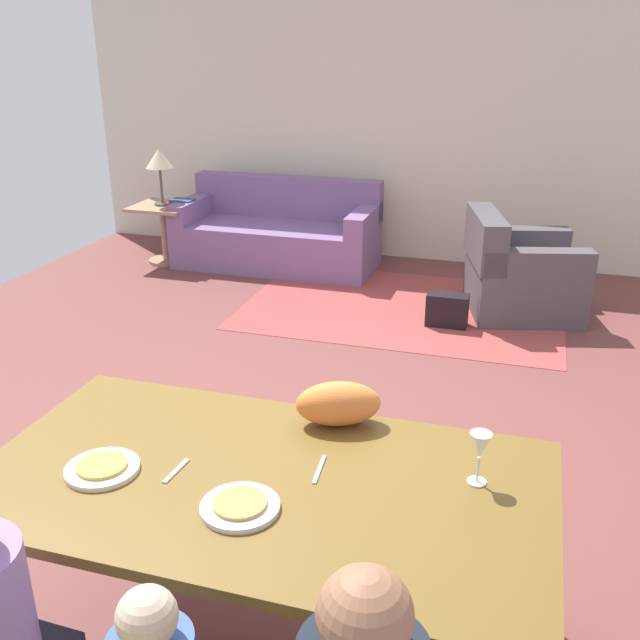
# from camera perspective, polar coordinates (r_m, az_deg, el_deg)

# --- Properties ---
(ground_plane) EXTENTS (7.13, 6.22, 0.02)m
(ground_plane) POSITION_cam_1_polar(r_m,az_deg,el_deg) (4.61, 1.86, -6.01)
(ground_plane) COLOR brown
(back_wall) EXTENTS (7.13, 0.10, 2.70)m
(back_wall) POSITION_cam_1_polar(r_m,az_deg,el_deg) (7.22, 8.79, 15.25)
(back_wall) COLOR beige
(back_wall) RESTS_ON ground_plane
(dining_table) EXTENTS (1.92, 1.04, 0.76)m
(dining_table) POSITION_cam_1_polar(r_m,az_deg,el_deg) (2.49, -4.64, -13.56)
(dining_table) COLOR brown
(dining_table) RESTS_ON ground_plane
(plate_near_man) EXTENTS (0.25, 0.25, 0.02)m
(plate_near_man) POSITION_cam_1_polar(r_m,az_deg,el_deg) (2.58, -16.88, -11.23)
(plate_near_man) COLOR silver
(plate_near_man) RESTS_ON dining_table
(pizza_near_man) EXTENTS (0.17, 0.17, 0.01)m
(pizza_near_man) POSITION_cam_1_polar(r_m,az_deg,el_deg) (2.58, -16.91, -10.95)
(pizza_near_man) COLOR gold
(pizza_near_man) RESTS_ON plate_near_man
(plate_near_child) EXTENTS (0.25, 0.25, 0.02)m
(plate_near_child) POSITION_cam_1_polar(r_m,az_deg,el_deg) (2.32, -6.36, -14.52)
(plate_near_child) COLOR silver
(plate_near_child) RESTS_ON dining_table
(pizza_near_child) EXTENTS (0.17, 0.17, 0.01)m
(pizza_near_child) POSITION_cam_1_polar(r_m,az_deg,el_deg) (2.31, -6.38, -14.22)
(pizza_near_child) COLOR gold
(pizza_near_child) RESTS_ON plate_near_child
(wine_glass) EXTENTS (0.07, 0.07, 0.19)m
(wine_glass) POSITION_cam_1_polar(r_m,az_deg,el_deg) (2.41, 12.56, -9.86)
(wine_glass) COLOR silver
(wine_glass) RESTS_ON dining_table
(fork) EXTENTS (0.03, 0.15, 0.01)m
(fork) POSITION_cam_1_polar(r_m,az_deg,el_deg) (2.53, -11.33, -11.64)
(fork) COLOR silver
(fork) RESTS_ON dining_table
(knife) EXTENTS (0.03, 0.17, 0.01)m
(knife) POSITION_cam_1_polar(r_m,az_deg,el_deg) (2.49, -0.05, -11.74)
(knife) COLOR silver
(knife) RESTS_ON dining_table
(cat) EXTENTS (0.36, 0.26, 0.17)m
(cat) POSITION_cam_1_polar(r_m,az_deg,el_deg) (2.71, 1.46, -6.65)
(cat) COLOR orange
(cat) RESTS_ON dining_table
(area_rug) EXTENTS (2.60, 1.80, 0.01)m
(area_rug) POSITION_cam_1_polar(r_m,az_deg,el_deg) (6.07, 6.57, 1.03)
(area_rug) COLOR #9D403D
(area_rug) RESTS_ON ground_plane
(couch) EXTENTS (1.92, 0.86, 0.82)m
(couch) POSITION_cam_1_polar(r_m,az_deg,el_deg) (7.13, -3.30, 6.78)
(couch) COLOR slate
(couch) RESTS_ON ground_plane
(armchair) EXTENTS (1.05, 1.04, 0.82)m
(armchair) POSITION_cam_1_polar(r_m,az_deg,el_deg) (6.07, 15.43, 3.51)
(armchair) COLOR #4B454A
(armchair) RESTS_ON ground_plane
(side_table) EXTENTS (0.56, 0.56, 0.58)m
(side_table) POSITION_cam_1_polar(r_m,az_deg,el_deg) (7.33, -12.23, 7.36)
(side_table) COLOR #A57C5C
(side_table) RESTS_ON ground_plane
(table_lamp) EXTENTS (0.26, 0.26, 0.54)m
(table_lamp) POSITION_cam_1_polar(r_m,az_deg,el_deg) (7.20, -12.63, 12.23)
(table_lamp) COLOR #454E3B
(table_lamp) RESTS_ON side_table
(book_lower) EXTENTS (0.22, 0.16, 0.03)m
(book_lower) POSITION_cam_1_polar(r_m,az_deg,el_deg) (7.23, -11.20, 9.01)
(book_lower) COLOR #A12831
(book_lower) RESTS_ON side_table
(book_upper) EXTENTS (0.22, 0.16, 0.03)m
(book_upper) POSITION_cam_1_polar(r_m,az_deg,el_deg) (7.24, -10.85, 9.28)
(book_upper) COLOR #354876
(book_upper) RESTS_ON book_lower
(handbag) EXTENTS (0.32, 0.16, 0.26)m
(handbag) POSITION_cam_1_polar(r_m,az_deg,el_deg) (5.70, 10.05, 0.77)
(handbag) COLOR black
(handbag) RESTS_ON ground_plane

